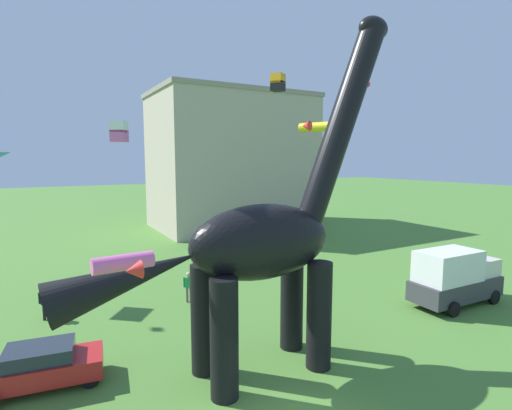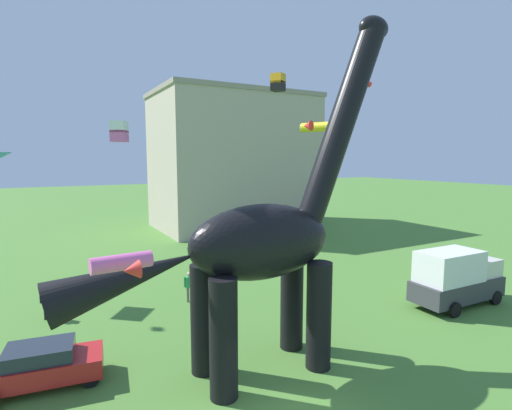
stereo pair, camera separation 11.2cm
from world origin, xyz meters
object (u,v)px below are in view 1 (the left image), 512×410
Objects in this scene: person_far_spectator at (46,300)px; kite_high_left at (278,82)px; dinosaur_sculpture at (261,242)px; kite_mid_center at (119,132)px; parked_sedan_left at (40,366)px; parked_box_truck at (455,276)px; person_vendor_side at (189,284)px; kite_near_low at (313,127)px; kite_drifting at (125,264)px; kite_high_right at (359,85)px.

person_far_spectator is 15.82m from kite_high_left.
kite_mid_center is (-4.41, 3.11, 4.15)m from dinosaur_sculpture.
kite_mid_center reaches higher than parked_sedan_left.
parked_box_truck is 3.21× the size of person_vendor_side.
kite_high_left reaches higher than kite_near_low.
kite_high_left is at bearing -146.00° from person_far_spectator.
kite_drifting is at bearing -146.96° from kite_high_left.
person_vendor_side is at bearing 108.80° from kite_high_left.
parked_box_truck is 22.11m from person_far_spectator.
kite_high_left reaches higher than parked_sedan_left.
kite_high_right is (0.98, -4.49, 2.99)m from kite_near_low.
person_vendor_side is (0.02, 8.33, -4.05)m from dinosaur_sculpture.
person_vendor_side is 10.68m from kite_mid_center.
kite_high_left is (-10.87, 1.62, 9.88)m from parked_box_truck.
person_vendor_side is at bearing 43.98° from parked_sedan_left.
parked_sedan_left is at bearing -149.68° from kite_near_low.
kite_high_left is 18.37m from kite_near_low.
kite_high_left reaches higher than person_far_spectator.
person_vendor_side is 13.16m from kite_drifting.
kite_near_low is at bearing 86.04° from parked_box_truck.
parked_sedan_left is at bearing 175.29° from parked_box_truck.
kite_high_right is (2.49, 10.69, 12.40)m from parked_box_truck.
dinosaur_sculpture reaches higher than person_far_spectator.
kite_mid_center is at bearing 171.90° from kite_high_left.
kite_high_right reaches higher than person_vendor_side.
parked_box_truck is at bearing -103.11° from kite_high_right.
kite_near_low is at bearing 26.28° from dinosaur_sculpture.
kite_near_low is 1.92× the size of kite_high_right.
person_vendor_side is 1.01× the size of person_far_spectator.
kite_high_left reaches higher than kite_drifting.
kite_mid_center is at bearing -174.17° from person_far_spectator.
kite_drifting is (-7.56, -4.92, -5.88)m from kite_high_left.
parked_sedan_left is 6.05× the size of kite_high_left.
kite_high_right is (15.46, 2.92, 12.97)m from person_vendor_side.
parked_sedan_left is at bearing 159.46° from person_far_spectator.
kite_drifting reaches higher than person_vendor_side.
parked_sedan_left is 9.32m from person_vendor_side.
kite_near_low is (22.02, 12.88, 10.25)m from parked_sedan_left.
kite_mid_center is at bearing 12.57° from parked_sedan_left.
dinosaur_sculpture is 7.09m from kite_high_left.
kite_high_right reaches higher than dinosaur_sculpture.
person_vendor_side is 1.15× the size of kite_drifting.
kite_high_right is at bearing -174.95° from person_vendor_side.
person_vendor_side is at bearing -117.08° from person_far_spectator.
kite_high_right is (19.89, 8.14, 4.77)m from kite_mid_center.
kite_high_right is (22.70, 1.75, 12.99)m from person_far_spectator.
kite_high_right reaches higher than person_far_spectator.
dinosaur_sculpture is 9.27m from person_vendor_side.
kite_mid_center is (3.11, 0.24, 8.46)m from parked_sedan_left.
person_far_spectator is 2.23× the size of kite_mid_center.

